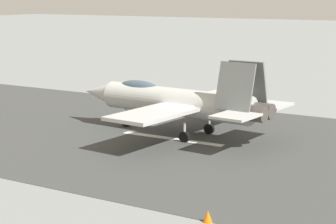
# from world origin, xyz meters

# --- Properties ---
(ground_plane) EXTENTS (400.00, 400.00, 0.00)m
(ground_plane) POSITION_xyz_m (0.00, 0.00, 0.00)
(ground_plane) COLOR gray
(runway_strip) EXTENTS (240.00, 26.00, 0.02)m
(runway_strip) POSITION_xyz_m (-0.02, 0.00, 0.01)
(runway_strip) COLOR #3E403E
(runway_strip) RESTS_ON ground
(fighter_jet) EXTENTS (16.66, 14.89, 5.67)m
(fighter_jet) POSITION_xyz_m (0.87, -1.37, 2.47)
(fighter_jet) COLOR #B7B9B5
(fighter_jet) RESTS_ON ground
(marker_cone_near) EXTENTS (0.44, 0.44, 0.55)m
(marker_cone_near) POSITION_xyz_m (-9.28, 13.02, 0.28)
(marker_cone_near) COLOR orange
(marker_cone_near) RESTS_ON ground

